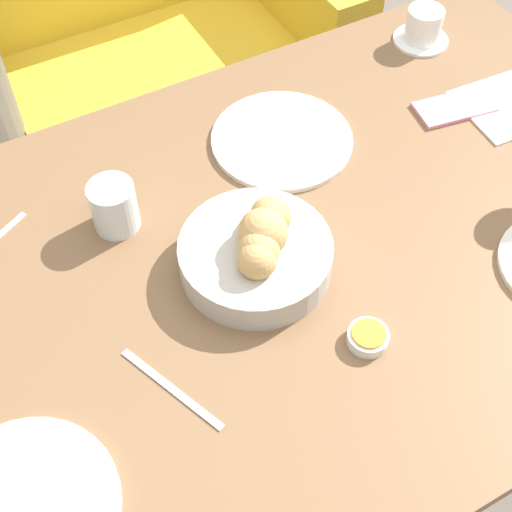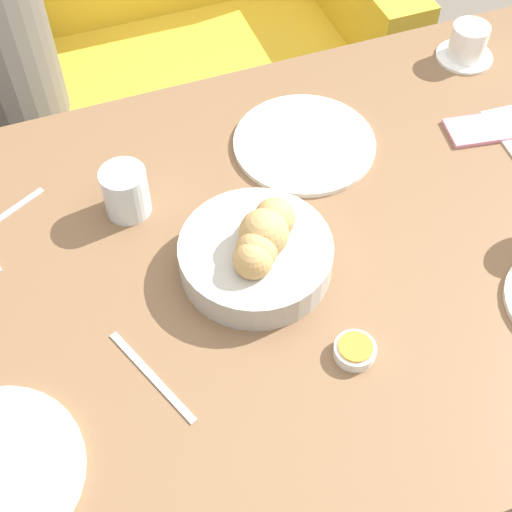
# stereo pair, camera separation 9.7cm
# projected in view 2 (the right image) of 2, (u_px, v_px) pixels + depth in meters

# --- Properties ---
(ground_plane) EXTENTS (10.00, 10.00, 0.00)m
(ground_plane) POSITION_uv_depth(u_px,v_px,m) (269.00, 442.00, 1.71)
(ground_plane) COLOR #6B6056
(dining_table) EXTENTS (1.56, 0.94, 0.73)m
(dining_table) POSITION_uv_depth(u_px,v_px,m) (275.00, 290.00, 1.20)
(dining_table) COLOR brown
(dining_table) RESTS_ON ground_plane
(couch) EXTENTS (1.72, 0.70, 0.88)m
(couch) POSITION_uv_depth(u_px,v_px,m) (82.00, 90.00, 2.02)
(couch) COLOR gold
(couch) RESTS_ON ground_plane
(bread_basket) EXTENTS (0.24, 0.24, 0.12)m
(bread_basket) POSITION_uv_depth(u_px,v_px,m) (258.00, 252.00, 1.10)
(bread_basket) COLOR #B2ADA3
(bread_basket) RESTS_ON dining_table
(plate_far_center) EXTENTS (0.26, 0.26, 0.01)m
(plate_far_center) POSITION_uv_depth(u_px,v_px,m) (304.00, 143.00, 1.29)
(plate_far_center) COLOR silver
(plate_far_center) RESTS_ON dining_table
(water_tumbler) EXTENTS (0.08, 0.08, 0.09)m
(water_tumbler) POSITION_uv_depth(u_px,v_px,m) (126.00, 192.00, 1.17)
(water_tumbler) COLOR silver
(water_tumbler) RESTS_ON dining_table
(coffee_cup) EXTENTS (0.11, 0.11, 0.07)m
(coffee_cup) POSITION_uv_depth(u_px,v_px,m) (468.00, 44.00, 1.42)
(coffee_cup) COLOR white
(coffee_cup) RESTS_ON dining_table
(jam_bowl_honey) EXTENTS (0.06, 0.06, 0.02)m
(jam_bowl_honey) POSITION_uv_depth(u_px,v_px,m) (355.00, 350.00, 1.03)
(jam_bowl_honey) COLOR white
(jam_bowl_honey) RESTS_ON dining_table
(knife_silver) EXTENTS (0.08, 0.18, 0.00)m
(knife_silver) POSITION_uv_depth(u_px,v_px,m) (152.00, 376.00, 1.01)
(knife_silver) COLOR #B7B7BC
(knife_silver) RESTS_ON dining_table
(cell_phone) EXTENTS (0.16, 0.10, 0.01)m
(cell_phone) POSITION_uv_depth(u_px,v_px,m) (487.00, 128.00, 1.32)
(cell_phone) COLOR pink
(cell_phone) RESTS_ON dining_table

